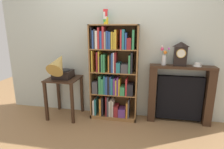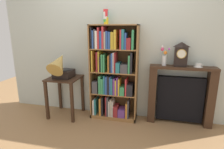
{
  "view_description": "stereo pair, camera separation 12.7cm",
  "coord_description": "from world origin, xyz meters",
  "px_view_note": "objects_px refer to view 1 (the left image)",
  "views": [
    {
      "loc": [
        0.54,
        -2.81,
        1.55
      ],
      "look_at": [
        -0.03,
        0.14,
        0.77
      ],
      "focal_mm": 29.86,
      "sensor_mm": 36.0,
      "label": 1
    },
    {
      "loc": [
        0.66,
        -2.78,
        1.55
      ],
      "look_at": [
        -0.03,
        0.14,
        0.77
      ],
      "focal_mm": 29.86,
      "sensor_mm": 36.0,
      "label": 2
    }
  ],
  "objects_px": {
    "bookshelf": "(113,75)",
    "fireplace_mantel": "(180,95)",
    "gramophone": "(60,67)",
    "mantel_clock": "(180,54)",
    "side_table_left": "(64,88)",
    "teacup_with_saucer": "(197,65)",
    "cup_stack": "(106,17)",
    "flower_vase": "(164,57)"
  },
  "relations": [
    {
      "from": "bookshelf",
      "to": "fireplace_mantel",
      "type": "xyz_separation_m",
      "value": [
        1.09,
        0.07,
        -0.29
      ]
    },
    {
      "from": "gramophone",
      "to": "fireplace_mantel",
      "type": "xyz_separation_m",
      "value": [
        1.93,
        0.27,
        -0.44
      ]
    },
    {
      "from": "bookshelf",
      "to": "mantel_clock",
      "type": "height_order",
      "value": "bookshelf"
    },
    {
      "from": "side_table_left",
      "to": "gramophone",
      "type": "distance_m",
      "value": 0.41
    },
    {
      "from": "gramophone",
      "to": "teacup_with_saucer",
      "type": "bearing_deg",
      "value": 6.68
    },
    {
      "from": "side_table_left",
      "to": "gramophone",
      "type": "bearing_deg",
      "value": -90.0
    },
    {
      "from": "gramophone",
      "to": "fireplace_mantel",
      "type": "distance_m",
      "value": 2.0
    },
    {
      "from": "side_table_left",
      "to": "mantel_clock",
      "type": "relative_size",
      "value": 1.9
    },
    {
      "from": "cup_stack",
      "to": "teacup_with_saucer",
      "type": "bearing_deg",
      "value": 0.13
    },
    {
      "from": "side_table_left",
      "to": "fireplace_mantel",
      "type": "xyz_separation_m",
      "value": [
        1.93,
        0.17,
        -0.05
      ]
    },
    {
      "from": "side_table_left",
      "to": "bookshelf",
      "type": "bearing_deg",
      "value": 6.9
    },
    {
      "from": "cup_stack",
      "to": "fireplace_mantel",
      "type": "xyz_separation_m",
      "value": [
        1.22,
        0.02,
        -1.22
      ]
    },
    {
      "from": "mantel_clock",
      "to": "flower_vase",
      "type": "bearing_deg",
      "value": -179.59
    },
    {
      "from": "cup_stack",
      "to": "side_table_left",
      "type": "xyz_separation_m",
      "value": [
        -0.71,
        -0.15,
        -1.17
      ]
    },
    {
      "from": "bookshelf",
      "to": "fireplace_mantel",
      "type": "relative_size",
      "value": 1.59
    },
    {
      "from": "fireplace_mantel",
      "to": "mantel_clock",
      "type": "height_order",
      "value": "mantel_clock"
    },
    {
      "from": "mantel_clock",
      "to": "flower_vase",
      "type": "xyz_separation_m",
      "value": [
        -0.24,
        -0.0,
        -0.05
      ]
    },
    {
      "from": "fireplace_mantel",
      "to": "cup_stack",
      "type": "bearing_deg",
      "value": -179.08
    },
    {
      "from": "flower_vase",
      "to": "teacup_with_saucer",
      "type": "bearing_deg",
      "value": 0.5
    },
    {
      "from": "gramophone",
      "to": "fireplace_mantel",
      "type": "bearing_deg",
      "value": 7.89
    },
    {
      "from": "bookshelf",
      "to": "teacup_with_saucer",
      "type": "height_order",
      "value": "bookshelf"
    },
    {
      "from": "side_table_left",
      "to": "fireplace_mantel",
      "type": "bearing_deg",
      "value": 4.99
    },
    {
      "from": "cup_stack",
      "to": "fireplace_mantel",
      "type": "distance_m",
      "value": 1.73
    },
    {
      "from": "fireplace_mantel",
      "to": "flower_vase",
      "type": "distance_m",
      "value": 0.68
    },
    {
      "from": "gramophone",
      "to": "teacup_with_saucer",
      "type": "relative_size",
      "value": 3.78
    },
    {
      "from": "cup_stack",
      "to": "side_table_left",
      "type": "relative_size",
      "value": 0.33
    },
    {
      "from": "bookshelf",
      "to": "flower_vase",
      "type": "distance_m",
      "value": 0.87
    },
    {
      "from": "bookshelf",
      "to": "flower_vase",
      "type": "xyz_separation_m",
      "value": [
        0.8,
        0.05,
        0.33
      ]
    },
    {
      "from": "side_table_left",
      "to": "mantel_clock",
      "type": "xyz_separation_m",
      "value": [
        1.88,
        0.15,
        0.62
      ]
    },
    {
      "from": "side_table_left",
      "to": "teacup_with_saucer",
      "type": "bearing_deg",
      "value": 4.06
    },
    {
      "from": "fireplace_mantel",
      "to": "teacup_with_saucer",
      "type": "xyz_separation_m",
      "value": [
        0.21,
        -0.02,
        0.51
      ]
    },
    {
      "from": "gramophone",
      "to": "side_table_left",
      "type": "bearing_deg",
      "value": 90.0
    },
    {
      "from": "fireplace_mantel",
      "to": "bookshelf",
      "type": "bearing_deg",
      "value": -176.49
    },
    {
      "from": "gramophone",
      "to": "bookshelf",
      "type": "bearing_deg",
      "value": 13.44
    },
    {
      "from": "cup_stack",
      "to": "flower_vase",
      "type": "xyz_separation_m",
      "value": [
        0.93,
        -0.0,
        -0.61
      ]
    },
    {
      "from": "fireplace_mantel",
      "to": "flower_vase",
      "type": "xyz_separation_m",
      "value": [
        -0.29,
        -0.02,
        0.61
      ]
    },
    {
      "from": "bookshelf",
      "to": "gramophone",
      "type": "xyz_separation_m",
      "value": [
        -0.84,
        -0.2,
        0.16
      ]
    },
    {
      "from": "bookshelf",
      "to": "side_table_left",
      "type": "bearing_deg",
      "value": -173.1
    },
    {
      "from": "cup_stack",
      "to": "gramophone",
      "type": "height_order",
      "value": "cup_stack"
    },
    {
      "from": "gramophone",
      "to": "mantel_clock",
      "type": "relative_size",
      "value": 1.4
    },
    {
      "from": "bookshelf",
      "to": "cup_stack",
      "type": "bearing_deg",
      "value": 159.64
    },
    {
      "from": "flower_vase",
      "to": "mantel_clock",
      "type": "bearing_deg",
      "value": 0.41
    }
  ]
}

